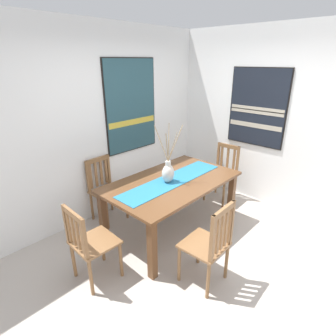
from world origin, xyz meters
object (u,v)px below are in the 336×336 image
chair_0 (223,172)px  dining_table (172,188)px  chair_3 (210,243)px  painting_on_side_wall (257,108)px  chair_1 (105,188)px  centerpiece_vase (168,172)px  chair_2 (90,242)px  painting_on_back_wall (131,106)px

chair_0 → dining_table: bearing=-179.9°
chair_3 → painting_on_side_wall: size_ratio=0.81×
dining_table → chair_1: chair_1 is taller
dining_table → chair_3: 1.03m
centerpiece_vase → chair_3: centerpiece_vase is taller
centerpiece_vase → chair_0: centerpiece_vase is taller
chair_2 → painting_on_side_wall: painting_on_side_wall is taller
chair_3 → painting_on_back_wall: bearing=70.1°
painting_on_back_wall → chair_3: bearing=-109.9°
chair_2 → painting_on_back_wall: (1.53, 1.09, 1.08)m
chair_0 → painting_on_back_wall: bearing=131.6°
chair_1 → painting_on_side_wall: painting_on_side_wall is taller
chair_3 → painting_on_back_wall: (0.73, 2.01, 1.06)m
centerpiece_vase → chair_1: centerpiece_vase is taller
chair_0 → chair_2: 2.50m
chair_1 → painting_on_back_wall: painting_on_back_wall is taller
chair_1 → painting_on_back_wall: bearing=13.9°
chair_3 → chair_1: bearing=89.0°
chair_1 → painting_on_back_wall: size_ratio=0.67×
painting_on_back_wall → chair_2: bearing=-144.5°
centerpiece_vase → chair_0: bearing=-0.1°
dining_table → centerpiece_vase: centerpiece_vase is taller
painting_on_back_wall → painting_on_side_wall: size_ratio=1.17×
chair_3 → painting_on_side_wall: painting_on_side_wall is taller
dining_table → painting_on_back_wall: size_ratio=1.28×
centerpiece_vase → chair_2: size_ratio=0.84×
dining_table → chair_0: (1.25, 0.00, -0.17)m
chair_2 → chair_3: size_ratio=0.94×
painting_on_back_wall → painting_on_side_wall: 1.94m
chair_2 → chair_1: bearing=47.8°
centerpiece_vase → chair_3: (-0.38, -0.92, -0.39)m
chair_1 → chair_0: bearing=-28.9°
dining_table → centerpiece_vase: 0.25m
dining_table → chair_3: chair_3 is taller
dining_table → painting_on_side_wall: size_ratio=1.49×
centerpiece_vase → painting_on_back_wall: 1.32m
chair_2 → chair_3: 1.22m
painting_on_side_wall → chair_1: bearing=149.7°
centerpiece_vase → painting_on_side_wall: bearing=-9.5°
centerpiece_vase → chair_1: 1.07m
centerpiece_vase → painting_on_side_wall: painting_on_side_wall is taller
centerpiece_vase → chair_2: 1.25m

